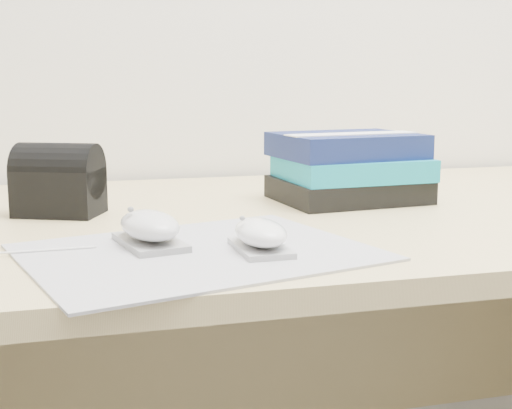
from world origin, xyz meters
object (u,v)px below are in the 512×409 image
object	(u,v)px
mouse_rear	(150,228)
mouse_front	(261,235)
desk	(290,339)
book_stack	(349,168)
pouch	(59,180)

from	to	relation	value
mouse_rear	mouse_front	xyz separation A→B (m)	(0.12, -0.06, -0.00)
desk	mouse_front	size ratio (longest dim) A/B	15.69
desk	book_stack	world-z (taller)	book_stack
desk	mouse_rear	size ratio (longest dim) A/B	12.73
desk	book_stack	size ratio (longest dim) A/B	6.48
book_stack	desk	bearing A→B (deg)	177.38
desk	mouse_front	distance (m)	0.43
book_stack	mouse_rear	bearing A→B (deg)	-145.03
book_stack	pouch	size ratio (longest dim) A/B	1.73
desk	mouse_front	xyz separation A→B (m)	(-0.14, -0.32, 0.26)
mouse_front	pouch	world-z (taller)	pouch
mouse_front	pouch	bearing A→B (deg)	125.83
mouse_rear	mouse_front	distance (m)	0.14
mouse_rear	book_stack	distance (m)	0.44
book_stack	mouse_front	bearing A→B (deg)	-127.50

